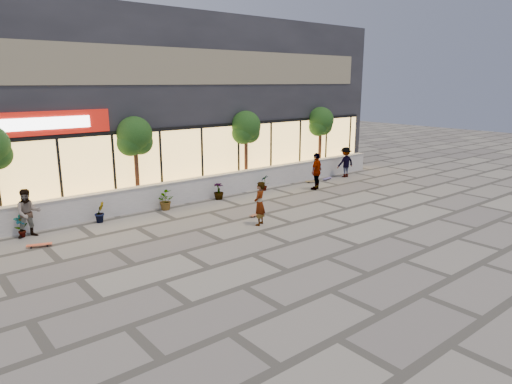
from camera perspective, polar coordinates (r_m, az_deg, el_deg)
ground at (r=16.67m, az=8.40°, el=-5.17°), size 80.00×80.00×0.00m
planter_wall at (r=21.66m, az=-5.31°, el=0.75°), size 22.00×0.42×1.04m
retail_building at (r=25.88m, az=-12.44°, el=10.92°), size 24.00×9.17×8.50m
shrub_a at (r=18.00m, az=-27.31°, el=-3.82°), size 0.43×0.29×0.81m
shrub_b at (r=18.71m, az=-18.95°, el=-2.39°), size 0.57×0.57×0.81m
shrub_c at (r=19.79m, az=-11.37°, el=-1.05°), size 0.68×0.77×0.81m
shrub_d at (r=21.19m, az=-4.69°, el=0.15°), size 0.64×0.64×0.81m
shrub_e at (r=22.85m, az=1.09°, el=1.18°), size 0.46×0.35×0.81m
tree_midwest at (r=20.17m, az=-14.91°, el=6.50°), size 1.60×1.50×3.92m
tree_mideast at (r=23.27m, az=-1.26°, el=7.85°), size 1.60×1.50×3.92m
tree_east at (r=26.99m, az=8.08°, el=8.52°), size 1.60×1.50×3.92m
skater_center at (r=17.25m, az=0.45°, el=-1.46°), size 0.73×0.66×1.68m
skater_left at (r=17.78m, az=-26.58°, el=-2.39°), size 0.88×0.70×1.73m
skater_right_near at (r=23.16m, az=7.56°, el=2.58°), size 1.19×0.83×1.87m
skater_right_far at (r=26.55m, az=11.11°, el=3.68°), size 1.17×0.76×1.72m
skateboard_center at (r=18.58m, az=0.10°, el=-2.80°), size 0.77×0.32×0.09m
skateboard_left at (r=16.80m, az=-25.47°, el=-5.97°), size 0.81×0.45×0.09m
skateboard_right_near at (r=24.89m, az=7.08°, el=1.35°), size 0.81×0.47×0.10m
skateboard_right_far at (r=25.74m, az=8.91°, el=1.69°), size 0.77×0.33×0.09m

